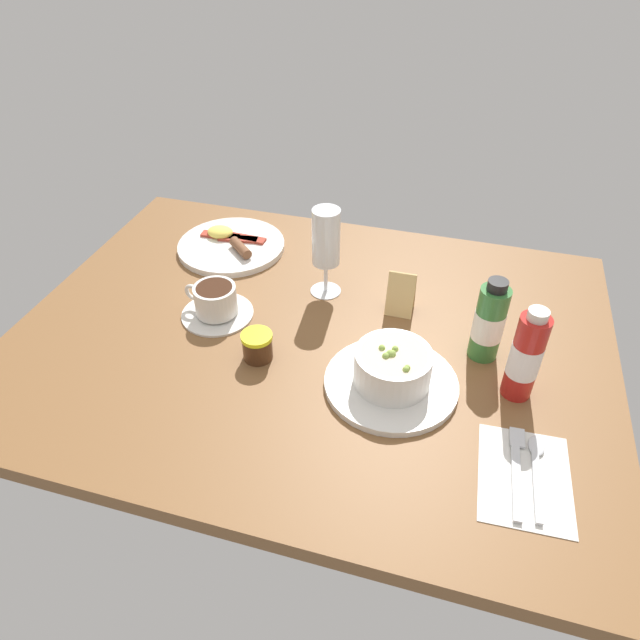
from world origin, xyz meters
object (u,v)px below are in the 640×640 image
(porridge_bowl, at_px, (392,372))
(menu_card, at_px, (401,292))
(coffee_cup, at_px, (215,303))
(wine_glass, at_px, (326,241))
(jam_jar, at_px, (257,346))
(sauce_bottle_red, at_px, (525,357))
(sauce_bottle_green, at_px, (489,322))
(cutlery_setting, at_px, (525,474))
(breakfast_plate, at_px, (231,245))

(porridge_bowl, relative_size, menu_card, 2.49)
(porridge_bowl, distance_m, menu_card, 0.21)
(coffee_cup, distance_m, wine_glass, 0.24)
(jam_jar, bearing_deg, sauce_bottle_red, 4.67)
(porridge_bowl, distance_m, wine_glass, 0.31)
(coffee_cup, height_order, menu_card, menu_card)
(porridge_bowl, height_order, sauce_bottle_green, sauce_bottle_green)
(coffee_cup, xyz_separation_m, jam_jar, (0.12, -0.09, -0.00))
(menu_card, bearing_deg, cutlery_setting, -54.19)
(cutlery_setting, distance_m, wine_glass, 0.55)
(sauce_bottle_green, bearing_deg, wine_glass, 161.22)
(wine_glass, height_order, breakfast_plate, wine_glass)
(sauce_bottle_red, bearing_deg, jam_jar, -175.33)
(porridge_bowl, bearing_deg, breakfast_plate, 142.15)
(cutlery_setting, xyz_separation_m, wine_glass, (-0.40, 0.36, 0.12))
(sauce_bottle_red, bearing_deg, cutlery_setting, -84.09)
(sauce_bottle_green, distance_m, menu_card, 0.19)
(coffee_cup, relative_size, breakfast_plate, 0.58)
(coffee_cup, height_order, breakfast_plate, coffee_cup)
(jam_jar, bearing_deg, wine_glass, 74.76)
(porridge_bowl, distance_m, sauce_bottle_green, 0.19)
(cutlery_setting, relative_size, sauce_bottle_red, 1.04)
(menu_card, bearing_deg, porridge_bowl, -84.10)
(coffee_cup, relative_size, sauce_bottle_green, 0.87)
(sauce_bottle_green, bearing_deg, coffee_cup, -176.97)
(cutlery_setting, bearing_deg, menu_card, 125.81)
(cutlery_setting, relative_size, wine_glass, 0.97)
(wine_glass, distance_m, jam_jar, 0.25)
(porridge_bowl, xyz_separation_m, jam_jar, (-0.24, 0.01, -0.01))
(cutlery_setting, bearing_deg, sauce_bottle_green, 107.15)
(coffee_cup, bearing_deg, breakfast_plate, 106.37)
(cutlery_setting, bearing_deg, sauce_bottle_red, 95.91)
(menu_card, bearing_deg, sauce_bottle_red, -36.68)
(wine_glass, xyz_separation_m, jam_jar, (-0.06, -0.23, -0.09))
(coffee_cup, xyz_separation_m, sauce_bottle_green, (0.50, 0.03, 0.04))
(porridge_bowl, height_order, cutlery_setting, porridge_bowl)
(cutlery_setting, relative_size, menu_card, 1.99)
(sauce_bottle_red, relative_size, sauce_bottle_green, 1.08)
(jam_jar, relative_size, breakfast_plate, 0.23)
(sauce_bottle_green, height_order, breakfast_plate, sauce_bottle_green)
(porridge_bowl, bearing_deg, sauce_bottle_green, 41.00)
(menu_card, bearing_deg, sauce_bottle_green, -27.38)
(wine_glass, distance_m, sauce_bottle_red, 0.43)
(coffee_cup, relative_size, jam_jar, 2.52)
(wine_glass, relative_size, jam_jar, 3.35)
(cutlery_setting, xyz_separation_m, breakfast_plate, (-0.65, 0.46, 0.01))
(cutlery_setting, relative_size, breakfast_plate, 0.74)
(porridge_bowl, bearing_deg, jam_jar, 178.54)
(cutlery_setting, relative_size, coffee_cup, 1.29)
(sauce_bottle_green, xyz_separation_m, menu_card, (-0.16, 0.08, -0.03))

